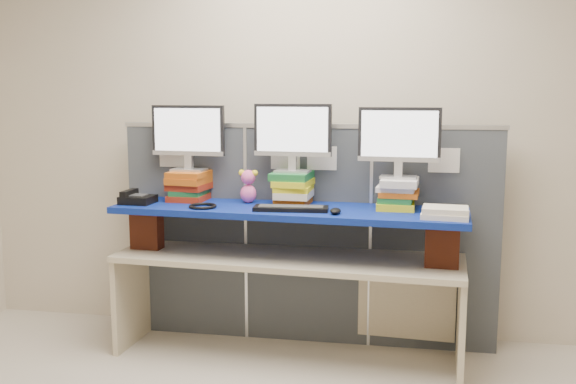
% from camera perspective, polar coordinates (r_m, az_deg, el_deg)
% --- Properties ---
extents(room, '(5.00, 4.00, 2.80)m').
position_cam_1_polar(room, '(2.61, -3.90, 1.48)').
color(room, beige).
rests_on(room, ground).
extents(cubicle_partition, '(2.60, 0.06, 1.53)m').
position_cam_1_polar(cubicle_partition, '(4.45, 1.74, -3.73)').
color(cubicle_partition, '#3D4248').
rests_on(cubicle_partition, ground).
extents(desk, '(2.29, 0.81, 0.69)m').
position_cam_1_polar(desk, '(4.24, -0.00, -7.45)').
color(desk, beige).
rests_on(desk, ground).
extents(brick_pier_left, '(0.21, 0.12, 0.28)m').
position_cam_1_polar(brick_pier_left, '(4.46, -12.44, -3.19)').
color(brick_pier_left, maroon).
rests_on(brick_pier_left, desk).
extents(brick_pier_right, '(0.21, 0.12, 0.28)m').
position_cam_1_polar(brick_pier_right, '(4.00, 13.55, -4.58)').
color(brick_pier_right, maroon).
rests_on(brick_pier_right, desk).
extents(blue_board, '(2.31, 0.72, 0.04)m').
position_cam_1_polar(blue_board, '(4.14, -0.00, -1.65)').
color(blue_board, navy).
rests_on(blue_board, brick_pier_left).
extents(book_stack_left, '(0.28, 0.34, 0.20)m').
position_cam_1_polar(book_stack_left, '(4.46, -8.71, 0.60)').
color(book_stack_left, maroon).
rests_on(book_stack_left, blue_board).
extents(book_stack_center, '(0.27, 0.32, 0.21)m').
position_cam_1_polar(book_stack_center, '(4.23, 0.46, 0.39)').
color(book_stack_center, '#BE5511').
rests_on(book_stack_center, blue_board).
extents(book_stack_right, '(0.28, 0.31, 0.20)m').
position_cam_1_polar(book_stack_right, '(4.13, 9.71, -0.12)').
color(book_stack_right, yellow).
rests_on(book_stack_right, blue_board).
extents(monitor_left, '(0.51, 0.16, 0.45)m').
position_cam_1_polar(monitor_left, '(4.42, -8.87, 5.13)').
color(monitor_left, '#B9B9BE').
rests_on(monitor_left, book_stack_left).
extents(monitor_center, '(0.51, 0.16, 0.45)m').
position_cam_1_polar(monitor_center, '(4.19, 0.42, 5.21)').
color(monitor_center, '#B9B9BE').
rests_on(monitor_center, book_stack_center).
extents(monitor_right, '(0.51, 0.16, 0.45)m').
position_cam_1_polar(monitor_right, '(4.09, 9.86, 4.73)').
color(monitor_right, '#B9B9BE').
rests_on(monitor_right, book_stack_right).
extents(keyboard, '(0.48, 0.19, 0.03)m').
position_cam_1_polar(keyboard, '(4.02, 0.27, -1.46)').
color(keyboard, black).
rests_on(keyboard, blue_board).
extents(mouse, '(0.11, 0.14, 0.04)m').
position_cam_1_polar(mouse, '(3.92, 4.24, -1.69)').
color(mouse, black).
rests_on(mouse, blue_board).
extents(desk_phone, '(0.22, 0.20, 0.09)m').
position_cam_1_polar(desk_phone, '(4.40, -13.30, -0.57)').
color(desk_phone, black).
rests_on(desk_phone, blue_board).
extents(headset, '(0.19, 0.19, 0.02)m').
position_cam_1_polar(headset, '(4.16, -7.58, -1.25)').
color(headset, black).
rests_on(headset, blue_board).
extents(plush_toy, '(0.13, 0.10, 0.22)m').
position_cam_1_polar(plush_toy, '(4.30, -3.55, 0.55)').
color(plush_toy, pink).
rests_on(plush_toy, blue_board).
extents(binder_stack, '(0.29, 0.24, 0.07)m').
position_cam_1_polar(binder_stack, '(3.89, 13.80, -1.79)').
color(binder_stack, '#F3E9CF').
rests_on(binder_stack, blue_board).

